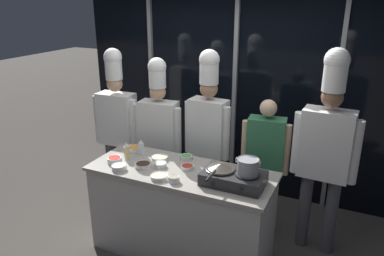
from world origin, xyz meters
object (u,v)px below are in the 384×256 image
(prep_bowl_chicken, at_px, (159,176))
(chef_pastry, at_px, (326,143))
(prep_bowl_mushrooms, at_px, (174,179))
(prep_bowl_carrots, at_px, (135,149))
(squeeze_bottle_clear, at_px, (141,148))
(prep_bowl_scallions, at_px, (186,157))
(person_guest, at_px, (265,155))
(prep_bowl_chili_flakes, at_px, (187,167))
(frying_pan, at_px, (220,167))
(prep_bowl_bell_pepper, at_px, (115,160))
(portable_stove, at_px, (233,178))
(chef_line, at_px, (208,125))
(prep_bowl_rice, at_px, (119,167))
(chef_head, at_px, (117,118))
(prep_bowl_soy_glaze, at_px, (143,165))
(chef_sous, at_px, (159,127))
(prep_bowl_bean_sprouts, at_px, (160,164))
(prep_bowl_noodles, at_px, (160,158))
(stock_pot, at_px, (248,166))
(squeeze_bottle_oil, at_px, (127,151))

(prep_bowl_chicken, relative_size, chef_pastry, 0.08)
(prep_bowl_mushrooms, bearing_deg, prep_bowl_carrots, 147.79)
(squeeze_bottle_clear, distance_m, prep_bowl_mushrooms, 0.70)
(prep_bowl_chicken, relative_size, prep_bowl_mushrooms, 1.64)
(prep_bowl_scallions, height_order, person_guest, person_guest)
(chef_pastry, bearing_deg, squeeze_bottle_clear, 18.65)
(prep_bowl_carrots, bearing_deg, prep_bowl_chili_flakes, -12.39)
(frying_pan, bearing_deg, prep_bowl_chicken, -160.57)
(prep_bowl_bell_pepper, bearing_deg, squeeze_bottle_clear, 61.62)
(portable_stove, relative_size, squeeze_bottle_clear, 3.10)
(squeeze_bottle_clear, distance_m, chef_line, 0.78)
(prep_bowl_rice, distance_m, chef_head, 1.07)
(prep_bowl_soy_glaze, distance_m, person_guest, 1.29)
(prep_bowl_carrots, height_order, chef_sous, chef_sous)
(prep_bowl_bean_sprouts, relative_size, prep_bowl_noodles, 0.77)
(stock_pot, height_order, prep_bowl_carrots, stock_pot)
(frying_pan, distance_m, prep_bowl_mushrooms, 0.43)
(portable_stove, bearing_deg, squeeze_bottle_oil, 177.49)
(chef_line, bearing_deg, frying_pan, 124.24)
(prep_bowl_carrots, relative_size, prep_bowl_chili_flakes, 1.10)
(prep_bowl_mushrooms, distance_m, person_guest, 1.12)
(squeeze_bottle_oil, bearing_deg, prep_bowl_rice, -73.41)
(portable_stove, bearing_deg, chef_sous, 149.02)
(squeeze_bottle_clear, height_order, prep_bowl_rice, squeeze_bottle_clear)
(prep_bowl_carrots, xyz_separation_m, prep_bowl_noodles, (0.36, -0.09, -0.01))
(frying_pan, bearing_deg, prep_bowl_rice, -169.12)
(prep_bowl_soy_glaze, distance_m, chef_pastry, 1.78)
(prep_bowl_bell_pepper, distance_m, prep_bowl_bean_sprouts, 0.47)
(squeeze_bottle_oil, height_order, prep_bowl_chili_flakes, squeeze_bottle_oil)
(chef_sous, bearing_deg, prep_bowl_mushrooms, 120.63)
(prep_bowl_soy_glaze, xyz_separation_m, prep_bowl_carrots, (-0.29, 0.30, 0.01))
(prep_bowl_mushrooms, bearing_deg, prep_bowl_bean_sprouts, 140.58)
(squeeze_bottle_oil, xyz_separation_m, prep_bowl_noodles, (0.32, 0.12, -0.06))
(prep_bowl_bean_sprouts, xyz_separation_m, prep_bowl_chili_flakes, (0.26, 0.07, -0.01))
(prep_bowl_bell_pepper, height_order, prep_bowl_noodles, prep_bowl_bell_pepper)
(squeeze_bottle_oil, height_order, chef_pastry, chef_pastry)
(prep_bowl_carrots, height_order, person_guest, person_guest)
(prep_bowl_rice, bearing_deg, chef_head, 126.16)
(chef_line, bearing_deg, prep_bowl_noodles, 67.58)
(frying_pan, relative_size, prep_bowl_scallions, 3.78)
(squeeze_bottle_clear, distance_m, prep_bowl_carrots, 0.16)
(prep_bowl_soy_glaze, distance_m, prep_bowl_mushrooms, 0.45)
(frying_pan, relative_size, chef_head, 0.24)
(squeeze_bottle_oil, height_order, prep_bowl_soy_glaze, squeeze_bottle_oil)
(prep_bowl_bean_sprouts, bearing_deg, person_guest, 40.22)
(prep_bowl_chili_flakes, bearing_deg, squeeze_bottle_clear, 171.76)
(prep_bowl_rice, bearing_deg, portable_stove, 9.87)
(prep_bowl_chicken, relative_size, prep_bowl_rice, 1.14)
(chef_sous, bearing_deg, prep_bowl_chicken, 113.77)
(prep_bowl_carrots, distance_m, prep_bowl_chili_flakes, 0.72)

